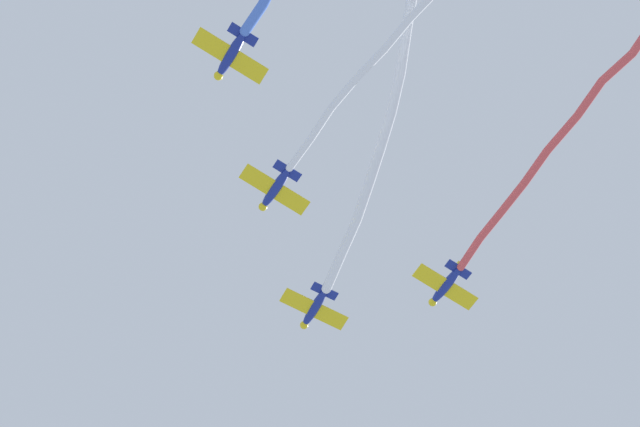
{
  "coord_description": "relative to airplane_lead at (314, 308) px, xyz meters",
  "views": [
    {
      "loc": [
        -1.82,
        -33.75,
        5.4
      ],
      "look_at": [
        -4.57,
        -6.48,
        72.98
      ],
      "focal_mm": 48.12,
      "sensor_mm": 36.0,
      "label": 1
    }
  ],
  "objects": [
    {
      "name": "airplane_left_wing",
      "position": [
        -2.12,
        -11.64,
        0.0
      ],
      "size": [
        5.75,
        5.13,
        1.58
      ],
      "rotation": [
        0.0,
        0.0,
        2.26
      ],
      "color": "navy"
    },
    {
      "name": "smoke_trail_right_wing",
      "position": [
        22.14,
        -14.33,
        -0.28
      ],
      "size": [
        18.85,
        23.92,
        2.1
      ],
      "color": "#DB4C4C"
    },
    {
      "name": "airplane_slot",
      "position": [
        -4.23,
        -23.27,
        -0.3
      ],
      "size": [
        5.81,
        5.1,
        1.58
      ],
      "rotation": [
        0.0,
        0.0,
        2.23
      ],
      "color": "navy"
    },
    {
      "name": "smoke_trail_lead",
      "position": [
        7.13,
        -15.47,
        1.71
      ],
      "size": [
        11.04,
        28.65,
        4.75
      ],
      "color": "white"
    },
    {
      "name": "airplane_lead",
      "position": [
        0.0,
        0.0,
        0.0
      ],
      "size": [
        5.97,
        4.99,
        1.58
      ],
      "rotation": [
        0.0,
        0.0,
        2.17
      ],
      "color": "navy"
    },
    {
      "name": "smoke_trail_left_wing",
      "position": [
        9.28,
        -23.35,
        -0.46
      ],
      "size": [
        21.93,
        18.95,
        1.28
      ],
      "color": "white"
    },
    {
      "name": "airplane_right_wing",
      "position": [
        11.78,
        -0.89,
        0.3
      ],
      "size": [
        5.76,
        5.12,
        1.58
      ],
      "rotation": [
        0.0,
        0.0,
        2.25
      ],
      "color": "navy"
    }
  ]
}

